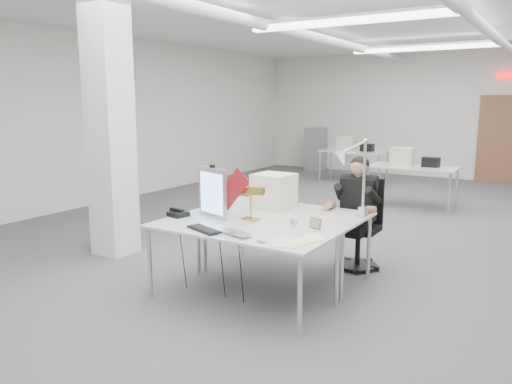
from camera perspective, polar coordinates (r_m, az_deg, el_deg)
room_shell at (r=7.01m, az=10.59°, el=8.03°), size 10.04×14.04×3.24m
desk_main at (r=4.83m, az=-1.73°, el=-4.24°), size 1.80×0.90×0.02m
desk_second at (r=5.58m, az=3.39°, el=-2.25°), size 1.80×0.90×0.02m
bg_desk_a at (r=9.76m, az=17.48°, el=2.74°), size 1.60×0.80×0.02m
bg_desk_b at (r=12.45m, az=11.11°, el=4.57°), size 1.60×0.80×0.02m
filing_cabinet at (r=14.45m, az=6.83°, el=4.91°), size 0.45×0.55×1.20m
office_chair at (r=5.99m, az=11.63°, el=-3.85°), size 0.54×0.54×1.02m
seated_person at (r=5.86m, az=11.60°, el=-0.26°), size 0.52×0.62×0.88m
monitor at (r=5.20m, az=-4.96°, el=-0.10°), size 0.42×0.16×0.53m
pennant at (r=5.01m, az=-2.81°, el=0.15°), size 0.45×0.05×0.48m
keyboard at (r=4.74m, az=-5.96°, el=-4.30°), size 0.43×0.27×0.02m
laptop at (r=4.53m, az=-2.83°, el=-4.88°), size 0.40×0.31×0.03m
mouse at (r=4.33m, az=0.62°, el=-5.55°), size 0.09×0.07×0.03m
bankers_lamp at (r=5.09m, az=-0.60°, el=-1.22°), size 0.34×0.19×0.36m
desk_phone at (r=5.35m, az=-8.88°, el=-2.52°), size 0.22×0.21×0.05m
picture_frame_left at (r=5.48m, az=-5.27°, el=-1.81°), size 0.14×0.05×0.10m
picture_frame_right at (r=4.80m, az=6.81°, el=-3.57°), size 0.14×0.07×0.11m
desk_clock at (r=4.88m, az=4.26°, el=-3.35°), size 0.10×0.06×0.09m
paper_stack_a at (r=4.32m, az=3.37°, el=-5.79°), size 0.32×0.36×0.01m
paper_stack_b at (r=4.36m, az=5.29°, el=-5.67°), size 0.22×0.27×0.01m
paper_stack_c at (r=4.51m, az=6.65°, el=-5.16°), size 0.27×0.26×0.01m
beige_monitor at (r=5.67m, az=2.05°, el=0.12°), size 0.43×0.41×0.39m
architect_lamp at (r=5.02m, az=11.31°, el=2.06°), size 0.28×0.78×0.99m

